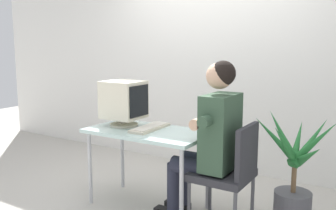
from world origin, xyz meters
TOP-DOWN VIEW (x-y plane):
  - ground_plane at (0.00, 0.00)m, footprint 12.00×12.00m
  - wall_back at (0.30, 1.40)m, footprint 8.00×0.10m
  - desk at (0.00, 0.00)m, footprint 1.11×0.60m
  - crt_monitor at (-0.30, 0.03)m, footprint 0.37×0.33m
  - keyboard at (-0.00, 0.04)m, footprint 0.18×0.47m
  - office_chair at (0.81, 0.00)m, footprint 0.46×0.46m
  - person_seated at (0.63, 0.00)m, footprint 0.68×0.60m
  - potted_plant at (1.25, 0.30)m, footprint 0.67×0.79m

SIDE VIEW (x-z plane):
  - ground_plane at x=0.00m, z-range 0.00..0.00m
  - potted_plant at x=1.25m, z-range -0.08..0.89m
  - office_chair at x=0.81m, z-range 0.06..0.94m
  - desk at x=0.00m, z-range 0.30..1.02m
  - keyboard at x=0.00m, z-range 0.73..0.76m
  - person_seated at x=0.63m, z-range 0.07..1.44m
  - crt_monitor at x=-0.30m, z-range 0.76..1.19m
  - wall_back at x=0.30m, z-range 0.00..3.00m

